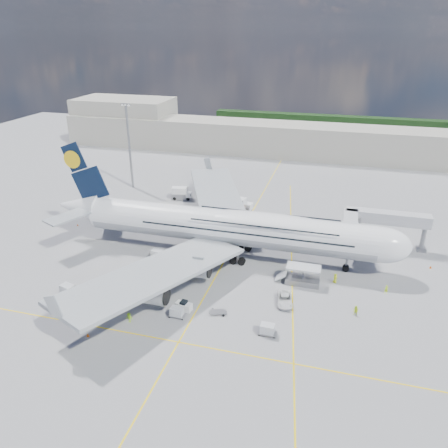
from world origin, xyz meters
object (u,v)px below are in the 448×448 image
(baggage_tug, at_px, (184,306))
(catering_truck_inner, at_px, (239,205))
(catering_truck_outer, at_px, (182,194))
(service_van, at_px, (285,300))
(dolly_row_b, at_px, (125,280))
(crew_nose, at_px, (386,290))
(cone_wing_right_inner, at_px, (135,273))
(crew_wing, at_px, (145,285))
(crew_loader, at_px, (356,311))
(cone_nose, at_px, (431,267))
(cone_wing_left_outer, at_px, (177,208))
(light_mast, at_px, (129,145))
(dolly_row_a, at_px, (68,290))
(cone_wing_right_outer, at_px, (88,335))
(cargo_loader, at_px, (302,277))
(dolly_row_c, at_px, (177,312))
(dolly_nose_far, at_px, (267,329))
(jet_bridge, at_px, (373,222))
(cone_tail, at_px, (78,225))
(dolly_back, at_px, (157,254))
(airliner, at_px, (229,227))
(crew_van, at_px, (335,278))
(cone_wing_left_inner, at_px, (212,233))
(crew_tug, at_px, (129,318))
(dolly_nose_near, at_px, (218,312))

(baggage_tug, height_order, catering_truck_inner, catering_truck_inner)
(catering_truck_outer, distance_m, service_van, 57.16)
(baggage_tug, bearing_deg, dolly_row_b, 169.90)
(catering_truck_outer, xyz_separation_m, crew_nose, (54.17, -35.91, -0.76))
(cone_wing_right_inner, bearing_deg, crew_wing, -47.33)
(crew_loader, bearing_deg, cone_nose, 95.11)
(catering_truck_outer, distance_m, cone_wing_left_outer, 7.25)
(light_mast, xyz_separation_m, dolly_row_a, (15.38, -57.95, -12.07))
(cone_nose, bearing_deg, cone_wing_right_outer, -145.88)
(cargo_loader, distance_m, dolly_row_b, 34.24)
(dolly_row_c, height_order, dolly_nose_far, dolly_nose_far)
(jet_bridge, bearing_deg, crew_wing, -145.55)
(cone_tail, bearing_deg, jet_bridge, 4.99)
(dolly_nose_far, bearing_deg, dolly_back, 146.26)
(cargo_loader, bearing_deg, cone_wing_right_outer, -140.97)
(dolly_back, height_order, dolly_nose_far, dolly_back)
(crew_wing, relative_size, cone_nose, 3.04)
(crew_wing, bearing_deg, dolly_back, 18.54)
(airliner, relative_size, light_mast, 3.10)
(crew_van, height_order, cone_wing_left_inner, crew_van)
(dolly_nose_far, bearing_deg, crew_tug, -171.77)
(cone_wing_left_inner, distance_m, cone_wing_right_inner, 23.83)
(dolly_back, bearing_deg, catering_truck_inner, 71.79)
(cone_nose, bearing_deg, cone_wing_left_inner, 176.07)
(light_mast, xyz_separation_m, cone_wing_right_outer, (25.38, -67.59, -12.91))
(dolly_nose_far, height_order, crew_tug, dolly_nose_far)
(crew_tug, bearing_deg, dolly_nose_near, 26.17)
(cargo_loader, height_order, light_mast, light_mast)
(baggage_tug, bearing_deg, crew_van, 42.30)
(catering_truck_outer, bearing_deg, service_van, -63.31)
(crew_tug, distance_m, cone_wing_right_outer, 7.08)
(catering_truck_outer, relative_size, crew_wing, 3.41)
(catering_truck_inner, height_order, cone_wing_left_outer, catering_truck_inner)
(jet_bridge, xyz_separation_m, dolly_nose_far, (-16.62, -35.29, -5.81))
(dolly_nose_far, distance_m, crew_wing, 25.72)
(dolly_row_a, relative_size, catering_truck_outer, 0.59)
(dolly_nose_far, xyz_separation_m, service_van, (1.46, 9.52, -0.25))
(service_van, bearing_deg, catering_truck_outer, 120.07)
(catering_truck_outer, xyz_separation_m, cone_wing_left_outer, (1.37, -6.98, -1.41))
(light_mast, distance_m, cone_wing_right_inner, 55.12)
(crew_tug, xyz_separation_m, cone_wing_right_outer, (-4.78, -5.18, -0.63))
(baggage_tug, distance_m, crew_tug, 9.59)
(cone_tail, bearing_deg, cone_wing_right_inner, -35.74)
(light_mast, distance_m, dolly_nose_far, 80.63)
(crew_tug, bearing_deg, cone_tail, 134.82)
(dolly_row_a, relative_size, cone_wing_right_inner, 7.38)
(dolly_row_c, bearing_deg, airliner, 85.59)
(dolly_back, height_order, crew_wing, dolly_back)
(catering_truck_outer, height_order, cone_wing_right_outer, catering_truck_outer)
(airliner, distance_m, cone_wing_left_outer, 31.06)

